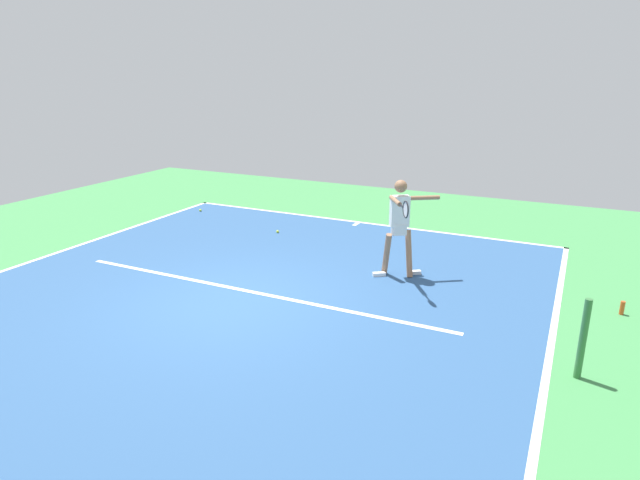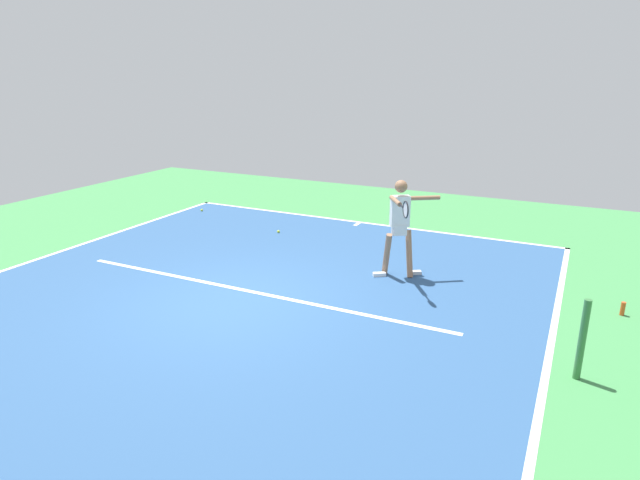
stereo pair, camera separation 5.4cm
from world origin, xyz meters
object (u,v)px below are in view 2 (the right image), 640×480
(tennis_ball_near_service_line, at_px, (278,232))
(water_bottle, at_px, (623,309))
(tennis_player, at_px, (400,222))
(net_post, at_px, (582,340))
(tennis_ball_near_player, at_px, (202,210))

(tennis_ball_near_service_line, relative_size, water_bottle, 0.30)
(tennis_player, bearing_deg, water_bottle, 145.25)
(net_post, height_order, tennis_ball_near_service_line, net_post)
(tennis_player, xyz_separation_m, tennis_ball_near_service_line, (3.47, -1.47, -1.03))
(net_post, relative_size, water_bottle, 4.86)
(net_post, bearing_deg, water_bottle, -103.96)
(net_post, height_order, tennis_player, tennis_player)
(tennis_ball_near_player, distance_m, water_bottle, 10.44)
(net_post, xyz_separation_m, water_bottle, (-0.58, -2.34, -0.43))
(tennis_ball_near_player, bearing_deg, tennis_ball_near_service_line, 163.59)
(tennis_ball_near_player, xyz_separation_m, water_bottle, (-10.16, 2.41, 0.08))
(water_bottle, bearing_deg, tennis_player, -1.14)
(tennis_player, relative_size, tennis_ball_near_player, 27.91)
(net_post, xyz_separation_m, tennis_player, (3.15, -2.42, 0.53))
(net_post, distance_m, water_bottle, 2.45)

